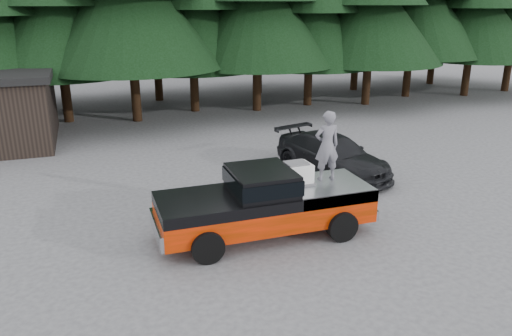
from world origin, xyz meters
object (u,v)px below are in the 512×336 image
object	(u,v)px
pickup_truck	(265,213)
air_compressor	(296,174)
man_on_bed	(327,146)
parked_car	(332,155)

from	to	relation	value
pickup_truck	air_compressor	xyz separation A→B (m)	(0.99, 0.21, 0.94)
air_compressor	pickup_truck	bearing A→B (deg)	-170.40
air_compressor	man_on_bed	bearing A→B (deg)	-1.26
pickup_truck	man_on_bed	bearing A→B (deg)	7.02
pickup_truck	parked_car	distance (m)	5.74
pickup_truck	air_compressor	world-z (taller)	air_compressor
man_on_bed	parked_car	distance (m)	4.64
man_on_bed	parked_car	bearing A→B (deg)	-119.23
parked_car	air_compressor	bearing A→B (deg)	-144.91
pickup_truck	man_on_bed	world-z (taller)	man_on_bed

